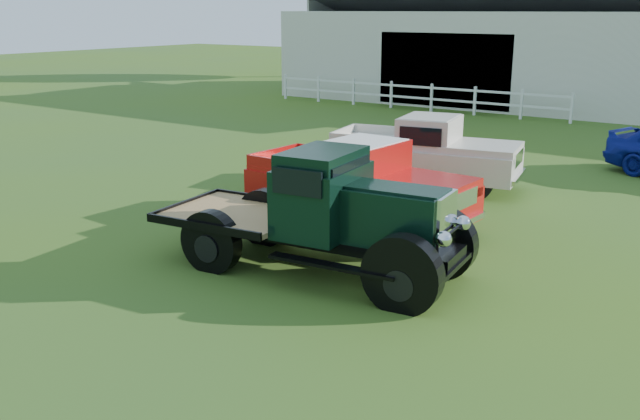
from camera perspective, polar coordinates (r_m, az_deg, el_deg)
The scene contains 6 objects.
ground at distance 11.53m, azimuth -4.26°, elevation -6.21°, with size 120.00×120.00×0.00m, color #446814.
shed_left at distance 36.96m, azimuth 13.29°, elevation 13.04°, with size 18.80×10.20×5.60m, color #B2AF99, non-canonical shape.
fence_rail at distance 32.11m, azimuth 7.30°, elevation 9.03°, with size 14.20×0.16×1.20m, color white, non-canonical shape.
vintage_flatbed at distance 11.88m, azimuth -0.25°, elevation -0.13°, with size 5.31×2.10×2.10m, color black, non-canonical shape.
red_pickup at distance 14.57m, azimuth 3.09°, elevation 2.21°, with size 4.90×1.88×1.79m, color #B6120F, non-canonical shape.
white_pickup at distance 17.98m, azimuth 8.40°, elevation 4.59°, with size 4.73×1.84×1.74m, color beige, non-canonical shape.
Camera 1 is at (6.79, -8.25, 4.31)m, focal length 40.00 mm.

